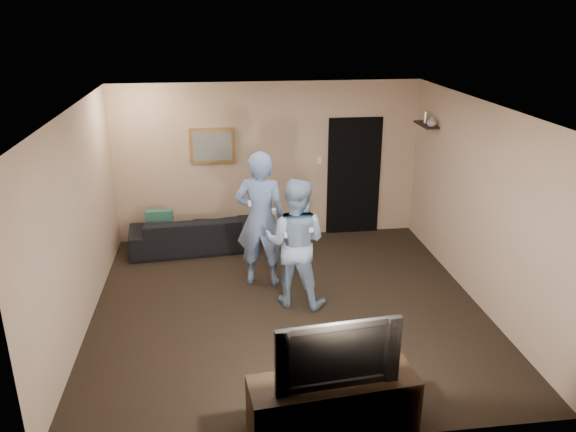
{
  "coord_description": "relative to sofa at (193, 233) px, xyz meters",
  "views": [
    {
      "loc": [
        -0.83,
        -6.45,
        3.67
      ],
      "look_at": [
        0.04,
        0.3,
        1.15
      ],
      "focal_mm": 35.0,
      "sensor_mm": 36.0,
      "label": 1
    }
  ],
  "objects": [
    {
      "name": "wall_left",
      "position": [
        -1.22,
        -2.03,
        1.01
      ],
      "size": [
        0.04,
        5.0,
        2.6
      ],
      "primitive_type": "cube",
      "color": "tan",
      "rests_on": "ground"
    },
    {
      "name": "light_switch",
      "position": [
        2.13,
        0.44,
        1.01
      ],
      "size": [
        0.08,
        0.02,
        0.12
      ],
      "primitive_type": "cube",
      "color": "silver",
      "rests_on": "wall_back"
    },
    {
      "name": "throw_pillow",
      "position": [
        -0.5,
        0.0,
        0.19
      ],
      "size": [
        0.43,
        0.14,
        0.43
      ],
      "primitive_type": "cube",
      "rotation": [
        0.0,
        0.0,
        0.0
      ],
      "color": "#1A4E41",
      "rests_on": "sofa"
    },
    {
      "name": "wii_player_right",
      "position": [
        1.39,
        -1.93,
        0.57
      ],
      "size": [
        1.01,
        0.91,
        1.71
      ],
      "color": "#8CACCC",
      "rests_on": "ground"
    },
    {
      "name": "doorway",
      "position": [
        2.73,
        0.44,
        0.71
      ],
      "size": [
        0.9,
        0.06,
        2.0
      ],
      "primitive_type": "cube",
      "color": "black",
      "rests_on": "ground"
    },
    {
      "name": "television",
      "position": [
        1.4,
        -4.33,
        0.56
      ],
      "size": [
        1.14,
        0.26,
        0.65
      ],
      "primitive_type": "imported",
      "rotation": [
        0.0,
        0.0,
        0.1
      ],
      "color": "black",
      "rests_on": "tv_console"
    },
    {
      "name": "ceiling",
      "position": [
        1.28,
        -2.03,
        2.31
      ],
      "size": [
        5.0,
        5.0,
        0.04
      ],
      "primitive_type": "cube",
      "color": "silver",
      "rests_on": "wall_back"
    },
    {
      "name": "wall_front",
      "position": [
        1.28,
        -4.53,
        1.01
      ],
      "size": [
        5.0,
        0.04,
        2.6
      ],
      "primitive_type": "cube",
      "color": "tan",
      "rests_on": "ground"
    },
    {
      "name": "wall_back",
      "position": [
        1.28,
        0.47,
        1.01
      ],
      "size": [
        5.0,
        0.04,
        2.6
      ],
      "primitive_type": "cube",
      "color": "tan",
      "rests_on": "ground"
    },
    {
      "name": "wii_player_left",
      "position": [
        1.0,
        -1.3,
        0.67
      ],
      "size": [
        0.79,
        0.62,
        1.92
      ],
      "color": "#6784B4",
      "rests_on": "ground"
    },
    {
      "name": "ground",
      "position": [
        1.28,
        -2.03,
        -0.29
      ],
      "size": [
        5.0,
        5.0,
        0.0
      ],
      "primitive_type": "plane",
      "color": "black",
      "rests_on": "ground"
    },
    {
      "name": "shelf_vase",
      "position": [
        3.67,
        -0.44,
        1.79
      ],
      "size": [
        0.16,
        0.16,
        0.15
      ],
      "primitive_type": "imported",
      "rotation": [
        0.0,
        0.0,
        0.14
      ],
      "color": "#ABACB0",
      "rests_on": "wall_shelf"
    },
    {
      "name": "wall_shelf",
      "position": [
        3.67,
        -0.23,
        1.7
      ],
      "size": [
        0.2,
        0.6,
        0.03
      ],
      "primitive_type": "cube",
      "color": "black",
      "rests_on": "wall_right"
    },
    {
      "name": "painting_canvas",
      "position": [
        0.38,
        0.42,
        1.31
      ],
      "size": [
        0.62,
        0.01,
        0.47
      ],
      "primitive_type": "cube",
      "color": "slate",
      "rests_on": "painting_frame"
    },
    {
      "name": "sofa",
      "position": [
        0.0,
        0.0,
        0.0
      ],
      "size": [
        2.03,
        0.93,
        0.58
      ],
      "primitive_type": "imported",
      "rotation": [
        0.0,
        0.0,
        3.23
      ],
      "color": "black",
      "rests_on": "ground"
    },
    {
      "name": "wall_right",
      "position": [
        3.78,
        -2.03,
        1.01
      ],
      "size": [
        0.04,
        5.0,
        2.6
      ],
      "primitive_type": "cube",
      "color": "tan",
      "rests_on": "ground"
    },
    {
      "name": "shelf_figurine",
      "position": [
        3.67,
        -0.18,
        1.81
      ],
      "size": [
        0.06,
        0.06,
        0.18
      ],
      "primitive_type": "cylinder",
      "color": "silver",
      "rests_on": "wall_shelf"
    },
    {
      "name": "painting_frame",
      "position": [
        0.38,
        0.44,
        1.31
      ],
      "size": [
        0.72,
        0.05,
        0.57
      ],
      "primitive_type": "cube",
      "color": "olive",
      "rests_on": "wall_back"
    },
    {
      "name": "tv_console",
      "position": [
        1.4,
        -4.33,
        -0.04
      ],
      "size": [
        1.59,
        0.65,
        0.55
      ],
      "primitive_type": "cube",
      "rotation": [
        0.0,
        0.0,
        0.1
      ],
      "color": "black",
      "rests_on": "ground"
    }
  ]
}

